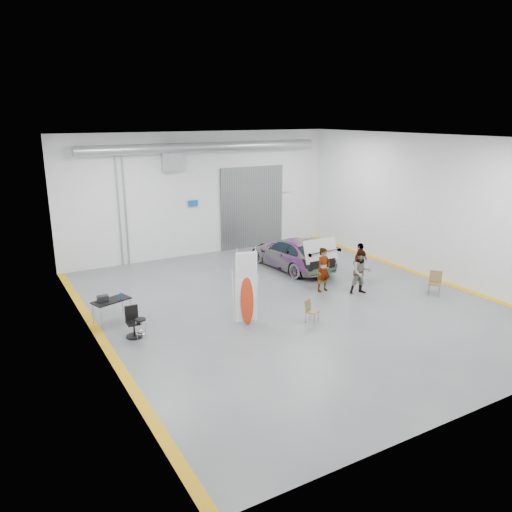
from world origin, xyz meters
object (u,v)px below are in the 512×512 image
person_a (323,270)px  surfboard_display (248,293)px  work_table (109,300)px  sedan_car (292,253)px  shop_stool (141,329)px  person_b (361,272)px  office_chair (133,324)px  folding_chair_far (434,288)px  person_c (360,261)px  folding_chair_near (312,316)px

person_a → surfboard_display: 4.33m
work_table → surfboard_display: bearing=-31.5°
sedan_car → shop_stool: sedan_car is taller
person_b → office_chair: 8.88m
folding_chair_far → work_table: work_table is taller
work_table → office_chair: (0.35, -1.53, -0.34)m
person_c → folding_chair_far: bearing=97.0°
person_c → work_table: person_c is taller
folding_chair_far → work_table: size_ratio=0.70×
person_a → folding_chair_near: bearing=-139.5°
folding_chair_near → surfboard_display: bearing=125.4°
folding_chair_near → office_chair: (-5.54, 1.89, 0.19)m
person_a → folding_chair_near: 3.27m
surfboard_display → work_table: (-3.98, 2.43, -0.30)m
person_b → office_chair: size_ratio=1.78×
sedan_car → surfboard_display: (-4.77, -4.57, 0.38)m
person_c → office_chair: person_c is taller
person_a → person_b: 1.46m
folding_chair_far → surfboard_display: bearing=-136.9°
person_c → office_chair: (-9.96, -0.81, -0.37)m
person_a → folding_chair_far: (3.42, -2.54, -0.59)m
sedan_car → person_b: size_ratio=2.73×
work_table → office_chair: work_table is taller
person_a → person_b: size_ratio=1.02×
person_b → work_table: size_ratio=1.28×
sedan_car → folding_chair_far: (2.77, -5.78, -0.39)m
folding_chair_far → shop_stool: size_ratio=1.41×
person_b → folding_chair_far: size_ratio=1.84×
person_b → folding_chair_far: (2.31, -1.59, -0.58)m
person_c → office_chair: bearing=-10.7°
surfboard_display → folding_chair_far: surfboard_display is taller
folding_chair_near → folding_chair_far: (5.63, -0.22, 0.05)m
work_table → shop_stool: bearing=-74.4°
person_b → person_c: (1.10, 1.33, -0.07)m
person_a → shop_stool: bearing=179.5°
person_c → surfboard_display: surfboard_display is taller
person_b → sedan_car: bearing=114.0°
surfboard_display → person_b: bearing=17.4°
surfboard_display → folding_chair_near: (1.91, -0.98, -0.83)m
person_b → folding_chair_near: bearing=-139.8°
sedan_car → work_table: size_ratio=3.50×
sedan_car → person_c: (1.56, -2.85, 0.11)m
folding_chair_far → person_c: bearing=164.6°
sedan_car → person_a: (-0.65, -3.23, 0.20)m
surfboard_display → office_chair: (-3.63, 0.91, -0.64)m
sedan_car → folding_chair_near: 6.26m
surfboard_display → folding_chair_near: 2.30m
surfboard_display → person_a: bearing=31.2°
sedan_car → surfboard_display: surfboard_display is taller
folding_chair_near → office_chair: size_ratio=0.80×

